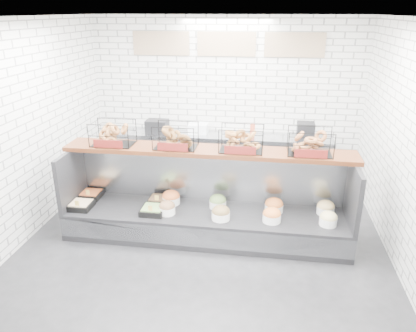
# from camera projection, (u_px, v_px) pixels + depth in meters

# --- Properties ---
(ground) EXTENTS (5.50, 5.50, 0.00)m
(ground) POSITION_uv_depth(u_px,v_px,m) (203.00, 247.00, 5.63)
(ground) COLOR black
(ground) RESTS_ON ground
(room_shell) EXTENTS (5.02, 5.51, 3.01)m
(room_shell) POSITION_uv_depth(u_px,v_px,m) (209.00, 91.00, 5.44)
(room_shell) COLOR silver
(room_shell) RESTS_ON ground
(display_case) EXTENTS (4.00, 0.90, 1.20)m
(display_case) POSITION_uv_depth(u_px,v_px,m) (207.00, 214.00, 5.83)
(display_case) COLOR black
(display_case) RESTS_ON ground
(bagel_shelf) EXTENTS (4.10, 0.50, 0.40)m
(bagel_shelf) POSITION_uv_depth(u_px,v_px,m) (208.00, 141.00, 5.61)
(bagel_shelf) COLOR #3B1A0C
(bagel_shelf) RESTS_ON display_case
(prep_counter) EXTENTS (4.00, 0.60, 1.20)m
(prep_counter) POSITION_uv_depth(u_px,v_px,m) (223.00, 156.00, 7.70)
(prep_counter) COLOR #93969B
(prep_counter) RESTS_ON ground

